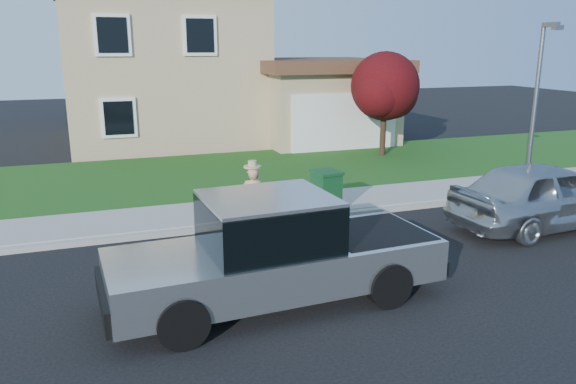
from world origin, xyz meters
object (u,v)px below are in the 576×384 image
object	(u,v)px
trash_bin	(326,190)
street_lamp	(536,105)
ornamental_tree	(386,89)
pickup_truck	(275,253)
woman	(253,198)
sedan	(545,195)

from	to	relation	value
trash_bin	street_lamp	world-z (taller)	street_lamp
ornamental_tree	trash_bin	size ratio (longest dim) A/B	3.81
ornamental_tree	street_lamp	xyz separation A→B (m)	(0.27, -7.43, 0.12)
pickup_truck	ornamental_tree	xyz separation A→B (m)	(7.98, 10.65, 1.74)
pickup_truck	street_lamp	xyz separation A→B (m)	(8.25, 3.23, 1.86)
pickup_truck	trash_bin	distance (m)	5.13
woman	trash_bin	bearing A→B (deg)	-155.39
ornamental_tree	street_lamp	world-z (taller)	street_lamp
trash_bin	ornamental_tree	bearing A→B (deg)	44.19
sedan	ornamental_tree	bearing A→B (deg)	-7.33
sedan	street_lamp	distance (m)	2.65
pickup_truck	ornamental_tree	world-z (taller)	ornamental_tree
ornamental_tree	street_lamp	bearing A→B (deg)	-87.90
trash_bin	woman	bearing A→B (deg)	-172.40
pickup_truck	trash_bin	size ratio (longest dim) A/B	5.63
sedan	pickup_truck	bearing A→B (deg)	99.53
sedan	street_lamp	xyz separation A→B (m)	(0.92, 1.57, 1.93)
pickup_truck	trash_bin	xyz separation A→B (m)	(2.80, 4.29, -0.20)
woman	trash_bin	distance (m)	2.16
pickup_truck	woman	bearing A→B (deg)	76.61
pickup_truck	woman	size ratio (longest dim) A/B	3.44
trash_bin	street_lamp	distance (m)	5.92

